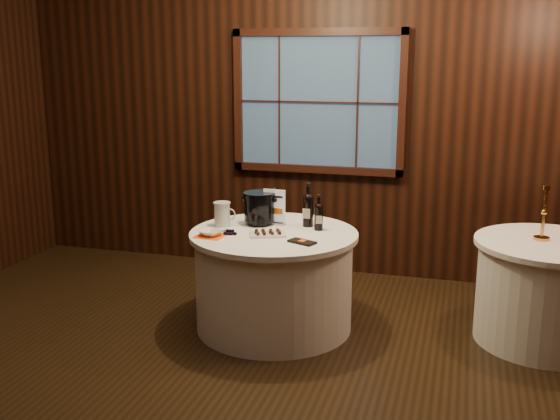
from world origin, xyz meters
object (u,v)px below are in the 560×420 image
(ice_bucket, at_px, (259,208))
(grape_bunch, at_px, (230,232))
(port_bottle_right, at_px, (319,215))
(main_table, at_px, (274,280))
(chocolate_plate, at_px, (267,233))
(brass_candlestick, at_px, (543,220))
(side_table, at_px, (547,292))
(port_bottle_left, at_px, (308,208))
(sign_stand, at_px, (275,212))
(chocolate_box, at_px, (302,242))
(cracker_bowl, at_px, (211,233))
(glass_pitcher, at_px, (222,214))

(ice_bucket, xyz_separation_m, grape_bunch, (-0.12, -0.36, -0.12))
(port_bottle_right, height_order, ice_bucket, port_bottle_right)
(main_table, height_order, chocolate_plate, chocolate_plate)
(brass_candlestick, bearing_deg, grape_bunch, -167.33)
(side_table, bearing_deg, port_bottle_left, -178.07)
(ice_bucket, bearing_deg, sign_stand, 16.78)
(port_bottle_left, xyz_separation_m, ice_bucket, (-0.38, -0.05, -0.01))
(side_table, bearing_deg, brass_candlestick, 154.06)
(grape_bunch, relative_size, brass_candlestick, 0.40)
(port_bottle_left, bearing_deg, chocolate_box, -76.74)
(port_bottle_left, height_order, cracker_bowl, port_bottle_left)
(port_bottle_right, bearing_deg, cracker_bowl, -168.49)
(glass_pitcher, bearing_deg, cracker_bowl, -88.63)
(main_table, bearing_deg, ice_bucket, 132.79)
(main_table, xyz_separation_m, grape_bunch, (-0.29, -0.17, 0.40))
(port_bottle_right, bearing_deg, sign_stand, 152.48)
(main_table, height_order, port_bottle_left, port_bottle_left)
(sign_stand, height_order, grape_bunch, sign_stand)
(port_bottle_right, relative_size, ice_bucket, 1.07)
(side_table, height_order, sign_stand, sign_stand)
(port_bottle_right, xyz_separation_m, grape_bunch, (-0.61, -0.32, -0.10))
(chocolate_box, height_order, grape_bunch, grape_bunch)
(sign_stand, relative_size, port_bottle_left, 0.85)
(chocolate_plate, distance_m, grape_bunch, 0.28)
(cracker_bowl, xyz_separation_m, brass_candlestick, (2.35, 0.57, 0.12))
(brass_candlestick, bearing_deg, port_bottle_right, -173.63)
(main_table, distance_m, ice_bucket, 0.58)
(grape_bunch, height_order, brass_candlestick, brass_candlestick)
(sign_stand, relative_size, brass_candlestick, 0.73)
(ice_bucket, xyz_separation_m, brass_candlestick, (2.11, 0.14, 0.01))
(side_table, xyz_separation_m, chocolate_plate, (-2.02, -0.41, 0.40))
(brass_candlestick, bearing_deg, port_bottle_left, -176.90)
(chocolate_plate, distance_m, glass_pitcher, 0.46)
(port_bottle_right, height_order, brass_candlestick, brass_candlestick)
(side_table, distance_m, glass_pitcher, 2.50)
(ice_bucket, distance_m, chocolate_box, 0.63)
(sign_stand, relative_size, glass_pitcher, 1.53)
(side_table, height_order, brass_candlestick, brass_candlestick)
(sign_stand, bearing_deg, ice_bucket, -157.68)
(side_table, relative_size, chocolate_plate, 3.46)
(ice_bucket, bearing_deg, port_bottle_right, -4.38)
(ice_bucket, xyz_separation_m, cracker_bowl, (-0.24, -0.43, -0.11))
(ice_bucket, height_order, grape_bunch, ice_bucket)
(sign_stand, distance_m, glass_pitcher, 0.41)
(glass_pitcher, bearing_deg, main_table, -10.09)
(port_bottle_left, relative_size, chocolate_plate, 1.10)
(cracker_bowl, relative_size, brass_candlestick, 0.41)
(port_bottle_right, height_order, cracker_bowl, port_bottle_right)
(side_table, bearing_deg, glass_pitcher, -174.36)
(side_table, height_order, port_bottle_right, port_bottle_right)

